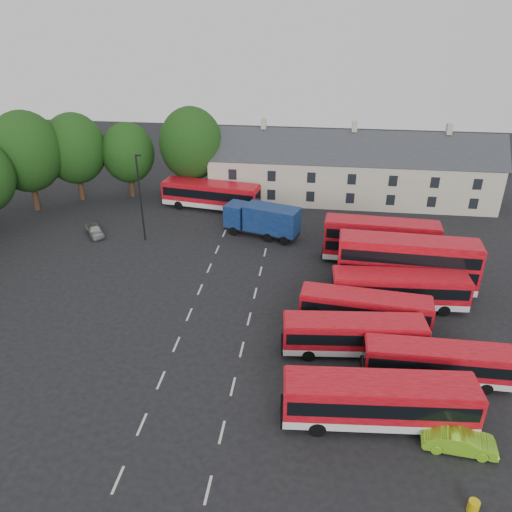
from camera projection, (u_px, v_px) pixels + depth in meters
The scene contains 17 objects.
ground at pixel (183, 329), 39.40m from camera, with size 140.00×140.00×0.00m, color black.
lane_markings at pixel (219, 317), 40.88m from camera, with size 5.15×33.80×0.01m.
treeline at pixel (42, 164), 55.63m from camera, with size 29.92×32.59×12.01m.
terrace_houses at pixel (350, 171), 62.46m from camera, with size 35.70×7.13×10.06m.
bus_row_a at pixel (379, 399), 29.82m from camera, with size 11.67×3.49×3.25m.
bus_row_b at pixel (437, 360), 33.43m from camera, with size 9.71×2.34×2.74m.
bus_row_c at pixel (354, 333), 36.00m from camera, with size 10.37×3.26×2.88m.
bus_row_d at pixel (365, 308), 38.98m from camera, with size 10.26×3.30×2.85m.
bus_row_e at pixel (399, 287), 41.37m from camera, with size 11.22×3.13×3.14m.
bus_dd_south at pixel (407, 261), 43.52m from camera, with size 12.06×3.30×4.90m.
bus_dd_north at pixel (381, 239), 48.09m from camera, with size 10.93×3.11×4.43m.
bus_north at pixel (211, 193), 60.66m from camera, with size 12.20×4.55×3.37m.
box_truck at pixel (263, 219), 53.73m from camera, with size 8.50×4.79×3.55m.
silver_car at pixel (95, 230), 54.54m from camera, with size 1.45×3.60×1.23m, color #B5B7BD.
lime_car at pixel (459, 440), 28.63m from camera, with size 1.46×4.19×1.38m, color #86D621.
grit_bin at pixel (473, 506), 25.29m from camera, with size 0.57×0.57×0.72m, color gold.
lamppost at pixel (140, 196), 51.49m from camera, with size 0.65×0.30×9.41m.
Camera 1 is at (9.75, -31.30, 23.34)m, focal length 35.00 mm.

